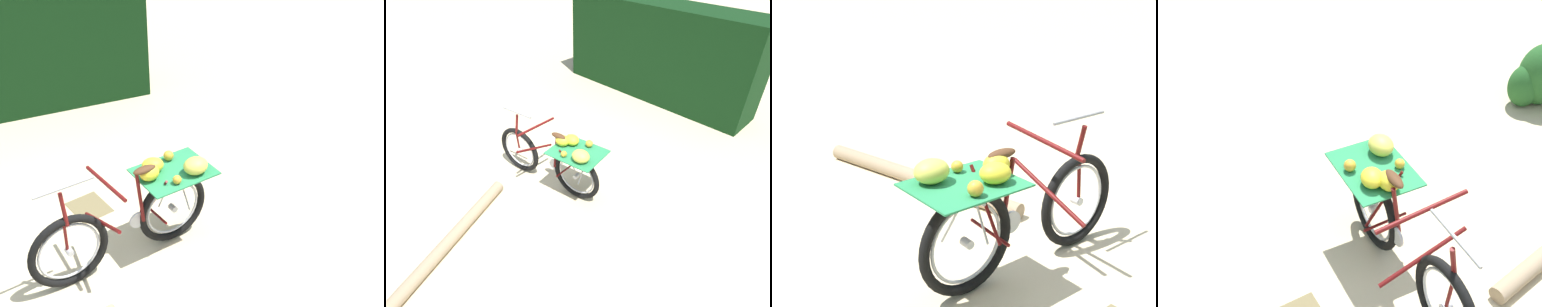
# 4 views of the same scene
# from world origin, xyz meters

# --- Properties ---
(ground_plane) EXTENTS (60.00, 60.00, 0.00)m
(ground_plane) POSITION_xyz_m (0.00, 0.00, 0.00)
(ground_plane) COLOR beige
(foliage_hedge) EXTENTS (1.87, 4.24, 1.90)m
(foliage_hedge) POSITION_xyz_m (-3.83, 0.48, 0.95)
(foliage_hedge) COLOR black
(foliage_hedge) RESTS_ON ground_plane
(bicycle) EXTENTS (0.71, 1.79, 1.03)m
(bicycle) POSITION_xyz_m (-0.16, 0.35, 0.48)
(bicycle) COLOR black
(bicycle) RESTS_ON ground_plane
(fallen_log) EXTENTS (2.41, 0.54, 0.15)m
(fallen_log) POSITION_xyz_m (1.52, -0.07, 0.07)
(fallen_log) COLOR #9E8466
(fallen_log) RESTS_ON ground_plane
(leaf_litter_patch) EXTENTS (0.44, 0.36, 0.01)m
(leaf_litter_patch) POSITION_xyz_m (-1.07, 0.34, 0.00)
(leaf_litter_patch) COLOR olive
(leaf_litter_patch) RESTS_ON ground_plane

